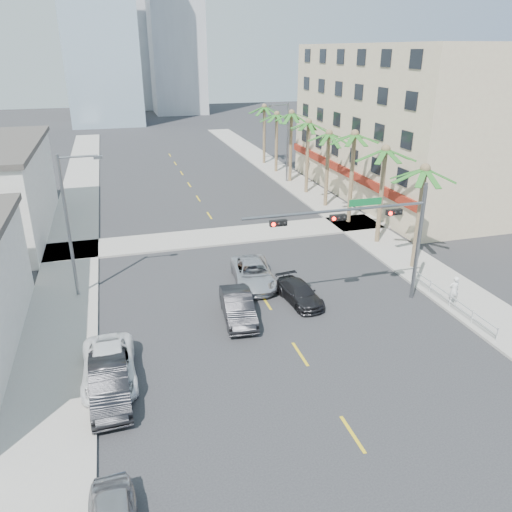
{
  "coord_description": "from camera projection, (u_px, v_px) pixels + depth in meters",
  "views": [
    {
      "loc": [
        -8.2,
        -16.22,
        14.5
      ],
      "look_at": [
        -0.87,
        9.18,
        3.5
      ],
      "focal_mm": 35.0,
      "sensor_mm": 36.0,
      "label": 1
    }
  ],
  "objects": [
    {
      "name": "palm_tree_6",
      "position": [
        277.0,
        115.0,
        60.63
      ],
      "size": [
        4.8,
        4.8,
        7.8
      ],
      "color": "brown",
      "rests_on": "ground"
    },
    {
      "name": "tower_far_center",
      "position": [
        119.0,
        21.0,
        124.1
      ],
      "size": [
        16.0,
        16.0,
        42.0
      ],
      "primitive_type": "cube",
      "color": "#ADADB2",
      "rests_on": "ground"
    },
    {
      "name": "guardrail",
      "position": [
        450.0,
        299.0,
        29.77
      ],
      "size": [
        0.08,
        8.08,
        1.0
      ],
      "color": "silver",
      "rests_on": "ground"
    },
    {
      "name": "traffic_signal_mast",
      "position": [
        373.0,
        226.0,
        28.66
      ],
      "size": [
        11.12,
        0.54,
        7.2
      ],
      "color": "slate",
      "rests_on": "ground"
    },
    {
      "name": "palm_tree_0",
      "position": [
        425.0,
        170.0,
        32.96
      ],
      "size": [
        4.8,
        4.8,
        7.8
      ],
      "color": "brown",
      "rests_on": "ground"
    },
    {
      "name": "car_lane_left",
      "position": [
        238.0,
        307.0,
        28.68
      ],
      "size": [
        2.08,
        4.88,
        1.56
      ],
      "primitive_type": "imported",
      "rotation": [
        0.0,
        0.0,
        -0.09
      ],
      "color": "black",
      "rests_on": "ground"
    },
    {
      "name": "ground",
      "position": [
        332.0,
        403.0,
        22.07
      ],
      "size": [
        260.0,
        260.0,
        0.0
      ],
      "primitive_type": "plane",
      "color": "#262628",
      "rests_on": "ground"
    },
    {
      "name": "palm_tree_3",
      "position": [
        329.0,
        134.0,
        46.8
      ],
      "size": [
        4.8,
        4.8,
        7.8
      ],
      "color": "brown",
      "rests_on": "ground"
    },
    {
      "name": "sidewalk_left",
      "position": [
        70.0,
        261.0,
        36.7
      ],
      "size": [
        4.0,
        120.0,
        0.15
      ],
      "primitive_type": "cube",
      "color": "gray",
      "rests_on": "ground"
    },
    {
      "name": "streetlight_left",
      "position": [
        71.0,
        220.0,
        29.72
      ],
      "size": [
        2.55,
        0.25,
        9.0
      ],
      "color": "slate",
      "rests_on": "ground"
    },
    {
      "name": "pedestrian",
      "position": [
        454.0,
        290.0,
        30.0
      ],
      "size": [
        0.7,
        0.48,
        1.83
      ],
      "primitive_type": "imported",
      "rotation": [
        0.0,
        0.0,
        3.07
      ],
      "color": "silver",
      "rests_on": "sidewalk_right"
    },
    {
      "name": "streetlight_right",
      "position": [
        286.0,
        139.0,
        56.64
      ],
      "size": [
        2.55,
        0.25,
        9.0
      ],
      "color": "slate",
      "rests_on": "ground"
    },
    {
      "name": "car_lane_right",
      "position": [
        300.0,
        293.0,
        30.68
      ],
      "size": [
        2.19,
        4.36,
        1.22
      ],
      "primitive_type": "imported",
      "rotation": [
        0.0,
        0.0,
        0.12
      ],
      "color": "black",
      "rests_on": "ground"
    },
    {
      "name": "car_parked_mid",
      "position": [
        109.0,
        385.0,
        22.02
      ],
      "size": [
        1.8,
        4.83,
        1.58
      ],
      "primitive_type": "imported",
      "rotation": [
        0.0,
        0.0,
        0.03
      ],
      "color": "black",
      "rests_on": "ground"
    },
    {
      "name": "car_lane_center",
      "position": [
        253.0,
        273.0,
        33.02
      ],
      "size": [
        3.12,
        5.7,
        1.51
      ],
      "primitive_type": "imported",
      "rotation": [
        0.0,
        0.0,
        -0.12
      ],
      "color": "silver",
      "rests_on": "ground"
    },
    {
      "name": "sidewalk_cross",
      "position": [
        223.0,
        236.0,
        41.55
      ],
      "size": [
        80.0,
        4.0,
        0.15
      ],
      "primitive_type": "cube",
      "color": "gray",
      "rests_on": "ground"
    },
    {
      "name": "palm_tree_1",
      "position": [
        386.0,
        151.0,
        37.44
      ],
      "size": [
        4.8,
        4.8,
        8.16
      ],
      "color": "brown",
      "rests_on": "ground"
    },
    {
      "name": "palm_tree_7",
      "position": [
        264.0,
        107.0,
        65.11
      ],
      "size": [
        4.8,
        4.8,
        8.16
      ],
      "color": "brown",
      "rests_on": "ground"
    },
    {
      "name": "sidewalk_right",
      "position": [
        365.0,
        230.0,
        42.85
      ],
      "size": [
        4.0,
        120.0,
        0.15
      ],
      "primitive_type": "cube",
      "color": "gray",
      "rests_on": "ground"
    },
    {
      "name": "palm_tree_5",
      "position": [
        291.0,
        114.0,
        55.75
      ],
      "size": [
        4.8,
        4.8,
        8.52
      ],
      "color": "brown",
      "rests_on": "ground"
    },
    {
      "name": "palm_tree_4",
      "position": [
        309.0,
        123.0,
        51.27
      ],
      "size": [
        4.8,
        4.8,
        8.16
      ],
      "color": "brown",
      "rests_on": "ground"
    },
    {
      "name": "building_right",
      "position": [
        413.0,
        122.0,
        51.43
      ],
      "size": [
        15.25,
        28.0,
        15.0
      ],
      "color": "#C8AF8D",
      "rests_on": "ground"
    },
    {
      "name": "palm_tree_2",
      "position": [
        355.0,
        135.0,
        41.92
      ],
      "size": [
        4.8,
        4.8,
        8.52
      ],
      "color": "brown",
      "rests_on": "ground"
    },
    {
      "name": "car_parked_far",
      "position": [
        109.0,
        367.0,
        23.37
      ],
      "size": [
        2.45,
        5.29,
        1.47
      ],
      "primitive_type": "imported",
      "rotation": [
        0.0,
        0.0,
        0.0
      ],
      "color": "white",
      "rests_on": "ground"
    }
  ]
}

